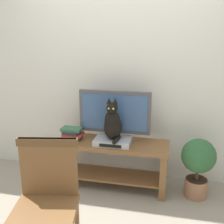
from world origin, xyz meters
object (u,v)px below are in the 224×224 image
wooden_chair (46,194)px  book_stack (72,133)px  tv_stand (113,156)px  tv (115,114)px  potted_plant (198,163)px  cat (113,123)px  media_box (113,141)px

wooden_chair → book_stack: size_ratio=3.84×
tv_stand → tv: bearing=90.0°
potted_plant → tv: bearing=174.5°
tv → cat: bearing=-85.7°
media_box → wooden_chair: 1.11m
tv_stand → cat: size_ratio=2.68×
tv → book_stack: tv is taller
wooden_chair → cat: bearing=75.2°
tv → book_stack: 0.54m
tv_stand → tv: (0.00, 0.09, 0.47)m
potted_plant → wooden_chair: bearing=-136.8°
wooden_chair → book_stack: 1.14m
media_box → tv: bearing=94.3°
wooden_chair → potted_plant: size_ratio=1.44×
tv_stand → tv: size_ratio=1.54×
tv → wooden_chair: (-0.27, -1.21, -0.30)m
tv → cat: 0.16m
tv → media_box: tv is taller
potted_plant → cat: bearing=-176.2°
book_stack → media_box: bearing=-5.4°
tv_stand → wooden_chair: bearing=-103.4°
tv_stand → tv: 0.48m
wooden_chair → potted_plant: bearing=43.2°
media_box → cat: cat is taller
cat → tv_stand: bearing=100.0°
tv → potted_plant: bearing=-5.5°
media_box → wooden_chair: (-0.28, -1.07, -0.03)m
media_box → potted_plant: bearing=3.0°
media_box → tv_stand: bearing=101.3°
wooden_chair → book_stack: bearing=100.5°
cat → wooden_chair: (-0.28, -1.06, -0.24)m
cat → potted_plant: (0.91, 0.06, -0.39)m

